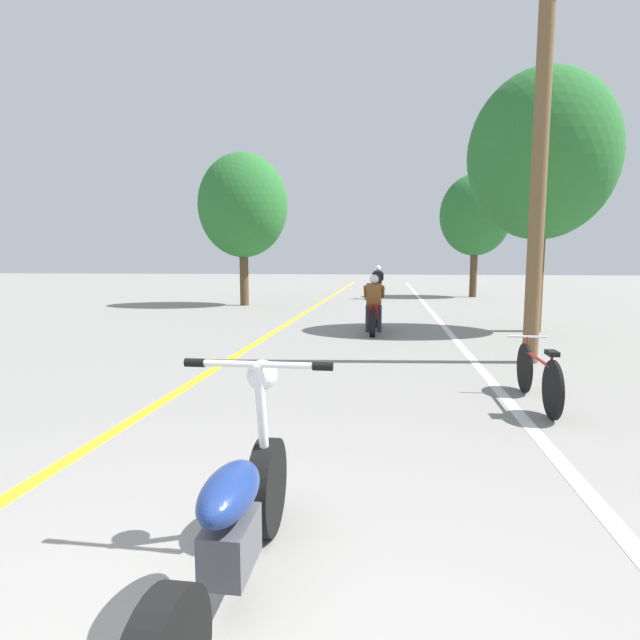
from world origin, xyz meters
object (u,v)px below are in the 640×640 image
object	(u,v)px
utility_pole	(540,143)
roadside_tree_left	(243,206)
motorcycle_rider_far	(378,286)
bicycle_parked	(538,376)
roadside_tree_right_near	(542,156)
motorcycle_rider_lead	(374,310)
roadside_tree_right_far	(476,215)
motorcycle_foreground	(233,526)

from	to	relation	value
utility_pole	roadside_tree_left	world-z (taller)	utility_pole
utility_pole	motorcycle_rider_far	bearing A→B (deg)	101.49
utility_pole	bicycle_parked	distance (m)	4.00
roadside_tree_right_near	motorcycle_rider_lead	size ratio (longest dim) A/B	2.80
roadside_tree_right_far	bicycle_parked	size ratio (longest dim) A/B	3.25
roadside_tree_right_near	motorcycle_rider_far	size ratio (longest dim) A/B	2.89
bicycle_parked	motorcycle_rider_far	bearing A→B (deg)	97.63
motorcycle_rider_far	bicycle_parked	world-z (taller)	motorcycle_rider_far
roadside_tree_right_near	roadside_tree_right_far	xyz separation A→B (m)	(0.47, 11.36, -0.30)
roadside_tree_right_far	bicycle_parked	distance (m)	18.06
roadside_tree_left	motorcycle_foreground	distance (m)	16.68
motorcycle_rider_lead	bicycle_parked	distance (m)	6.01
utility_pole	roadside_tree_right_near	distance (m)	3.97
roadside_tree_right_far	motorcycle_rider_lead	distance (m)	13.05
motorcycle_foreground	motorcycle_rider_far	bearing A→B (deg)	89.17
motorcycle_foreground	motorcycle_rider_lead	world-z (taller)	motorcycle_rider_lead
roadside_tree_left	motorcycle_rider_lead	bearing A→B (deg)	-52.29
roadside_tree_left	motorcycle_rider_lead	distance (m)	8.63
utility_pole	roadside_tree_right_near	bearing A→B (deg)	73.82
roadside_tree_right_near	motorcycle_rider_far	world-z (taller)	roadside_tree_right_near
utility_pole	motorcycle_foreground	bearing A→B (deg)	-115.81
roadside_tree_left	bicycle_parked	size ratio (longest dim) A/B	3.25
motorcycle_foreground	motorcycle_rider_far	distance (m)	19.49
motorcycle_rider_far	bicycle_parked	bearing A→B (deg)	-82.37
roadside_tree_right_far	motorcycle_rider_far	xyz separation A→B (m)	(-4.27, -1.82, -3.12)
roadside_tree_left	motorcycle_rider_lead	xyz separation A→B (m)	(4.93, -6.37, -3.11)
utility_pole	roadside_tree_right_far	size ratio (longest dim) A/B	1.21
utility_pole	motorcycle_rider_lead	size ratio (longest dim) A/B	3.18
motorcycle_foreground	bicycle_parked	distance (m)	4.40
roadside_tree_right_far	motorcycle_rider_far	world-z (taller)	roadside_tree_right_far
roadside_tree_left	motorcycle_rider_far	distance (m)	6.84
roadside_tree_left	motorcycle_foreground	world-z (taller)	roadside_tree_left
utility_pole	roadside_tree_right_near	size ratio (longest dim) A/B	1.14
roadside_tree_right_far	motorcycle_rider_far	size ratio (longest dim) A/B	2.71
motorcycle_rider_lead	motorcycle_rider_far	size ratio (longest dim) A/B	1.03
roadside_tree_left	motorcycle_foreground	size ratio (longest dim) A/B	2.78
motorcycle_rider_far	bicycle_parked	distance (m)	15.94
utility_pole	roadside_tree_left	size ratio (longest dim) A/B	1.21
roadside_tree_left	utility_pole	bearing A→B (deg)	-51.77
roadside_tree_left	motorcycle_rider_far	xyz separation A→B (m)	(4.82, 3.76, -3.06)
roadside_tree_right_near	roadside_tree_left	size ratio (longest dim) A/B	1.07
roadside_tree_left	motorcycle_foreground	xyz separation A→B (m)	(4.54, -15.73, -3.21)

